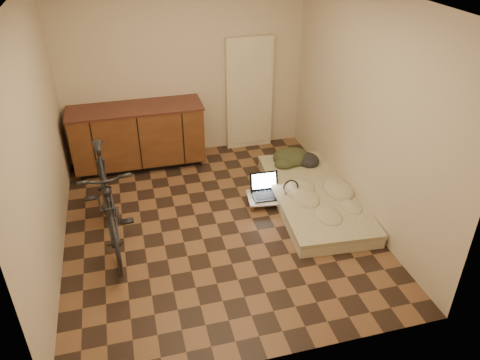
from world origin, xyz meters
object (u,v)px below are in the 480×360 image
object	(u,v)px
bicycle	(107,195)
laptop	(266,191)
futon	(314,196)
lap_desk	(271,197)

from	to	relation	value
bicycle	laptop	xyz separation A→B (m)	(1.92, 0.31, -0.45)
futon	bicycle	bearing A→B (deg)	-172.94
bicycle	laptop	distance (m)	2.00
lap_desk	laptop	xyz separation A→B (m)	(-0.06, 0.06, 0.06)
futon	laptop	bearing A→B (deg)	165.65
bicycle	futon	xyz separation A→B (m)	(2.50, 0.11, -0.51)
futon	lap_desk	distance (m)	0.54
bicycle	futon	bearing A→B (deg)	-2.11
bicycle	lap_desk	size ratio (longest dim) A/B	2.87
lap_desk	laptop	bearing A→B (deg)	138.16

